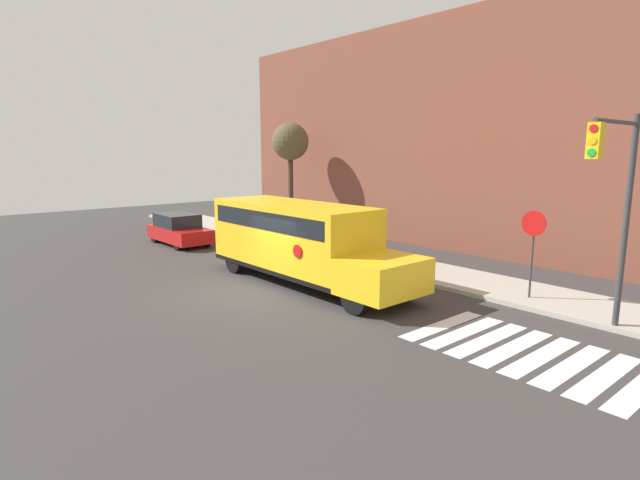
{
  "coord_description": "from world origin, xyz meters",
  "views": [
    {
      "loc": [
        13.98,
        -9.19,
        4.77
      ],
      "look_at": [
        0.42,
        2.43,
        1.59
      ],
      "focal_mm": 28.0,
      "sensor_mm": 36.0,
      "label": 1
    }
  ],
  "objects_px": {
    "stop_sign": "(533,241)",
    "traffic_light": "(617,194)",
    "school_bus": "(299,238)",
    "parked_car": "(179,230)",
    "tree_near_sidewalk": "(290,144)"
  },
  "relations": [
    {
      "from": "parked_car",
      "to": "stop_sign",
      "type": "distance_m",
      "value": 17.36
    },
    {
      "from": "school_bus",
      "to": "traffic_light",
      "type": "xyz_separation_m",
      "value": [
        9.58,
        2.48,
        2.07
      ]
    },
    {
      "from": "parked_car",
      "to": "stop_sign",
      "type": "bearing_deg",
      "value": 13.53
    },
    {
      "from": "parked_car",
      "to": "stop_sign",
      "type": "xyz_separation_m",
      "value": [
        16.84,
        4.05,
        1.22
      ]
    },
    {
      "from": "parked_car",
      "to": "traffic_light",
      "type": "height_order",
      "value": "traffic_light"
    },
    {
      "from": "stop_sign",
      "to": "traffic_light",
      "type": "distance_m",
      "value": 3.63
    },
    {
      "from": "school_bus",
      "to": "stop_sign",
      "type": "distance_m",
      "value": 7.9
    },
    {
      "from": "traffic_light",
      "to": "tree_near_sidewalk",
      "type": "height_order",
      "value": "tree_near_sidewalk"
    },
    {
      "from": "stop_sign",
      "to": "school_bus",
      "type": "bearing_deg",
      "value": -149.39
    },
    {
      "from": "school_bus",
      "to": "tree_near_sidewalk",
      "type": "xyz_separation_m",
      "value": [
        -9.53,
        6.88,
        3.57
      ]
    },
    {
      "from": "stop_sign",
      "to": "traffic_light",
      "type": "bearing_deg",
      "value": -28.92
    },
    {
      "from": "parked_car",
      "to": "tree_near_sidewalk",
      "type": "bearing_deg",
      "value": 85.69
    },
    {
      "from": "school_bus",
      "to": "parked_car",
      "type": "distance_m",
      "value": 10.09
    },
    {
      "from": "traffic_light",
      "to": "stop_sign",
      "type": "bearing_deg",
      "value": 151.08
    },
    {
      "from": "parked_car",
      "to": "traffic_light",
      "type": "relative_size",
      "value": 0.74
    }
  ]
}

